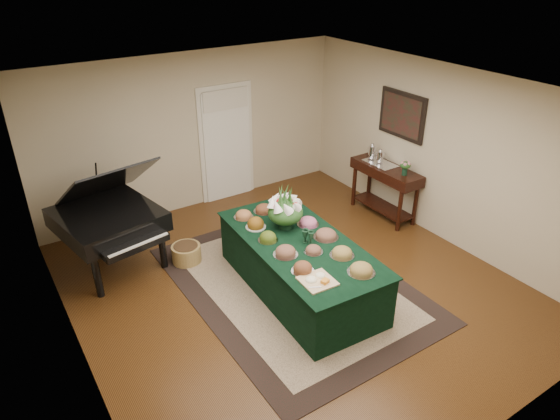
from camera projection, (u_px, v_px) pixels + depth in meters
ground at (292, 285)px, 6.91m from camera, size 6.00×6.00×0.00m
area_rug at (292, 284)px, 6.93m from camera, size 2.71×3.79×0.01m
kitchen_doorway at (227, 144)px, 8.92m from camera, size 1.05×0.07×2.10m
buffet_table at (299, 266)px, 6.66m from camera, size 1.35×2.64×0.76m
food_platters at (296, 233)px, 6.59m from camera, size 1.03×2.29×0.12m
cutting_board at (317, 279)px, 5.71m from camera, size 0.39×0.39×0.10m
green_goblets at (308, 237)px, 6.42m from camera, size 0.14×0.18×0.18m
floral_centerpiece at (285, 208)px, 6.68m from camera, size 0.50×0.50×0.50m
grand_piano at (109, 218)px, 6.98m from camera, size 1.55×1.73×1.60m
wicker_basket at (186, 254)px, 7.37m from camera, size 0.43×0.43×0.27m
mahogany_sideboard at (385, 178)px, 8.42m from camera, size 0.45×1.32×0.90m
tea_service at (377, 155)px, 8.46m from camera, size 0.34×0.58×0.30m
pink_bouquet at (405, 166)px, 7.96m from camera, size 0.19×0.19×0.24m
wall_painting at (402, 115)px, 8.04m from camera, size 0.05×0.95×0.75m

